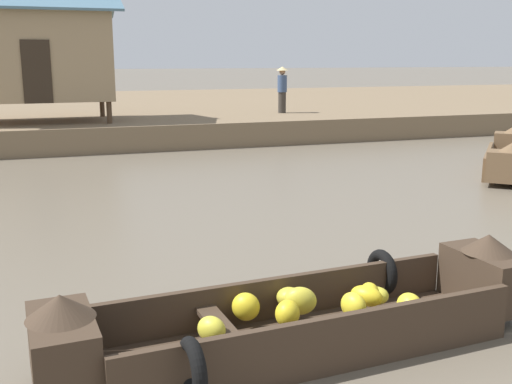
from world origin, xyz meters
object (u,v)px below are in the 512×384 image
at_px(stilt_house_mid_left, 36,53).
at_px(vendor_person, 282,87).
at_px(fishing_skiff_distant, 512,158).
at_px(banana_boat, 305,318).

xyz_separation_m(stilt_house_mid_left, vendor_person, (8.32, 0.50, -1.20)).
height_order(fishing_skiff_distant, vendor_person, vendor_person).
bearing_deg(vendor_person, stilt_house_mid_left, -176.53).
distance_m(stilt_house_mid_left, vendor_person, 8.42).
height_order(banana_boat, vendor_person, vendor_person).
xyz_separation_m(banana_boat, fishing_skiff_distant, (8.39, 6.81, 0.05)).
bearing_deg(fishing_skiff_distant, vendor_person, 105.18).
distance_m(fishing_skiff_distant, vendor_person, 9.47).
relative_size(banana_boat, fishing_skiff_distant, 1.31).
relative_size(fishing_skiff_distant, vendor_person, 2.30).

